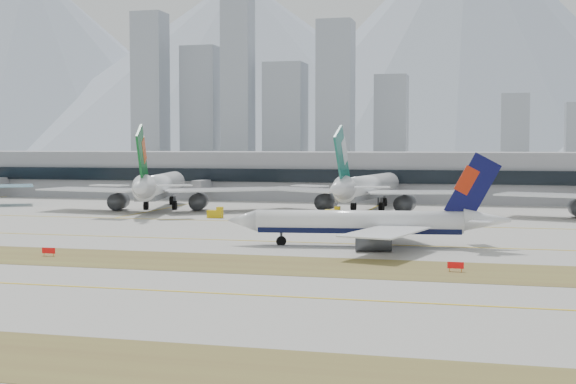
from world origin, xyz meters
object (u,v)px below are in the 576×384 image
(widebody_eva, at_px, (159,187))
(terminal, at_px, (337,175))
(widebody_cathay, at_px, (366,189))
(taxiing_airliner, at_px, (369,223))

(widebody_eva, relative_size, terminal, 0.22)
(widebody_cathay, bearing_deg, terminal, 25.74)
(taxiing_airliner, relative_size, widebody_eva, 0.78)
(taxiing_airliner, xyz_separation_m, widebody_cathay, (-11.45, 71.79, 1.99))
(widebody_eva, bearing_deg, widebody_cathay, -93.40)
(terminal, bearing_deg, widebody_cathay, -71.02)
(widebody_eva, relative_size, widebody_cathay, 1.00)
(widebody_eva, xyz_separation_m, widebody_cathay, (53.98, 9.05, -0.08))
(taxiing_airliner, height_order, widebody_cathay, widebody_cathay)
(widebody_cathay, relative_size, terminal, 0.22)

